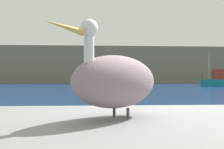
# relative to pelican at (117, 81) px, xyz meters

# --- Properties ---
(hillside_backdrop) EXTENTS (140.00, 14.17, 8.86)m
(hillside_backdrop) POSITION_rel_pelican_xyz_m (0.86, 65.28, 3.42)
(hillside_backdrop) COLOR #7F755B
(hillside_backdrop) RESTS_ON ground
(pelican) EXTENTS (1.19, 1.28, 0.91)m
(pelican) POSITION_rel_pelican_xyz_m (0.00, 0.00, 0.00)
(pelican) COLOR gray
(pelican) RESTS_ON pier_dock
(fishing_boat_teal) EXTENTS (5.61, 3.75, 4.76)m
(fishing_boat_teal) POSITION_rel_pelican_xyz_m (17.15, 32.62, -0.20)
(fishing_boat_teal) COLOR teal
(fishing_boat_teal) RESTS_ON ground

